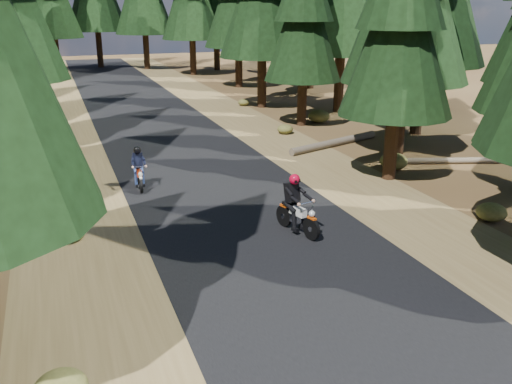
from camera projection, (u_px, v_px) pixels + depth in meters
ground at (276, 252)px, 14.20m from camera, size 120.00×120.00×0.00m
road at (220, 192)px, 18.66m from camera, size 6.00×100.00×0.01m
shoulder_l at (73, 208)px, 17.18m from camera, size 3.20×100.00×0.01m
shoulder_r at (345, 178)px, 20.14m from camera, size 3.20×100.00×0.01m
log_near at (335, 143)px, 24.65m from camera, size 4.96×2.14×0.32m
log_far at (464, 161)px, 21.97m from camera, size 4.29×1.57×0.24m
understory_shrubs at (221, 162)px, 21.23m from camera, size 17.07×29.46×0.67m
rider_lead at (298, 214)px, 15.18m from camera, size 0.98×1.88×1.61m
rider_follow at (139, 175)px, 18.90m from camera, size 0.56×1.59×1.40m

